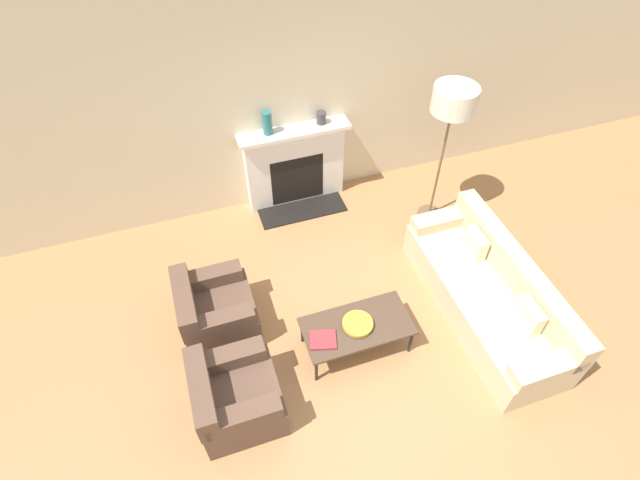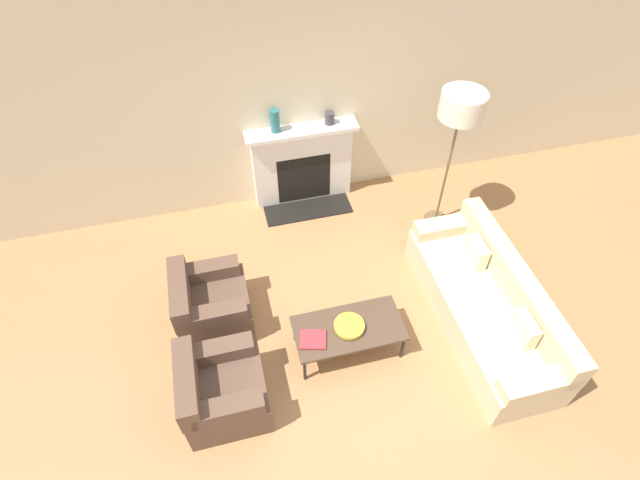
% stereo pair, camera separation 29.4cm
% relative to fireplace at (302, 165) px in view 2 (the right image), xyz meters
% --- Properties ---
extents(ground_plane, '(18.00, 18.00, 0.00)m').
position_rel_fireplace_xyz_m(ground_plane, '(0.02, -2.73, -0.54)').
color(ground_plane, '#A87547').
extents(wall_back, '(18.00, 0.06, 2.90)m').
position_rel_fireplace_xyz_m(wall_back, '(0.02, 0.14, 0.91)').
color(wall_back, beige).
rests_on(wall_back, ground_plane).
extents(fireplace, '(1.39, 0.59, 1.11)m').
position_rel_fireplace_xyz_m(fireplace, '(0.00, 0.00, 0.00)').
color(fireplace, silver).
rests_on(fireplace, ground_plane).
extents(couch, '(0.81, 2.24, 0.76)m').
position_rel_fireplace_xyz_m(couch, '(1.43, -2.44, -0.25)').
color(couch, '#CCB78E').
rests_on(couch, ground_plane).
extents(armchair_near, '(0.76, 0.77, 0.72)m').
position_rel_fireplace_xyz_m(armchair_near, '(-1.40, -2.72, -0.25)').
color(armchair_near, brown).
rests_on(armchair_near, ground_plane).
extents(armchair_far, '(0.76, 0.77, 0.72)m').
position_rel_fireplace_xyz_m(armchair_far, '(-1.40, -1.72, -0.25)').
color(armchair_far, brown).
rests_on(armchair_far, ground_plane).
extents(coffee_table, '(1.10, 0.55, 0.39)m').
position_rel_fireplace_xyz_m(coffee_table, '(-0.08, -2.41, -0.19)').
color(coffee_table, '#4C3828').
rests_on(coffee_table, ground_plane).
extents(bowl, '(0.31, 0.31, 0.05)m').
position_rel_fireplace_xyz_m(bowl, '(-0.08, -2.42, -0.12)').
color(bowl, gold).
rests_on(bowl, coffee_table).
extents(book, '(0.30, 0.28, 0.02)m').
position_rel_fireplace_xyz_m(book, '(-0.46, -2.47, -0.14)').
color(book, '#9E2D33').
rests_on(book, coffee_table).
extents(floor_lamp, '(0.49, 0.49, 1.86)m').
position_rel_fireplace_xyz_m(floor_lamp, '(1.57, -0.87, 1.09)').
color(floor_lamp, brown).
rests_on(floor_lamp, ground_plane).
extents(mantel_vase_left, '(0.11, 0.11, 0.29)m').
position_rel_fireplace_xyz_m(mantel_vase_left, '(-0.31, 0.01, 0.72)').
color(mantel_vase_left, '#28666B').
rests_on(mantel_vase_left, fireplace).
extents(mantel_vase_center_left, '(0.12, 0.12, 0.15)m').
position_rel_fireplace_xyz_m(mantel_vase_center_left, '(0.36, 0.01, 0.65)').
color(mantel_vase_center_left, '#3D383D').
rests_on(mantel_vase_center_left, fireplace).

